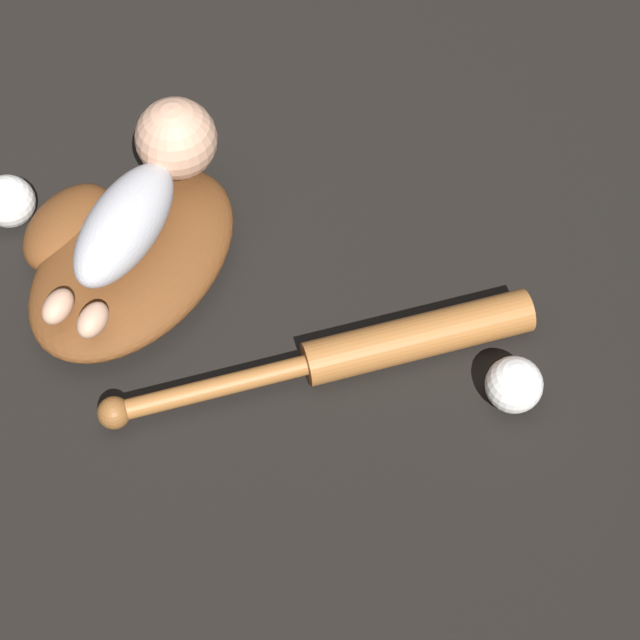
{
  "coord_description": "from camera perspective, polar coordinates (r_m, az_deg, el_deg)",
  "views": [
    {
      "loc": [
        -0.55,
        -0.81,
        1.27
      ],
      "look_at": [
        0.07,
        -0.34,
        0.07
      ],
      "focal_mm": 60.0,
      "sensor_mm": 36.0,
      "label": 1
    }
  ],
  "objects": [
    {
      "name": "baseball",
      "position": [
        1.44,
        10.31,
        -3.42
      ],
      "size": [
        0.08,
        0.08,
        0.08
      ],
      "color": "white",
      "rests_on": "ground"
    },
    {
      "name": "ground_plane",
      "position": [
        1.6,
        -11.44,
        3.21
      ],
      "size": [
        6.0,
        6.0,
        0.0
      ],
      "primitive_type": "plane",
      "color": "black"
    },
    {
      "name": "baby_figure",
      "position": [
        1.51,
        -9.24,
        6.95
      ],
      "size": [
        0.38,
        0.18,
        0.12
      ],
      "color": "#B2B2B7",
      "rests_on": "baseball_glove"
    },
    {
      "name": "baseball_spare",
      "position": [
        1.65,
        -16.27,
        6.1
      ],
      "size": [
        0.08,
        0.08,
        0.08
      ],
      "color": "white",
      "rests_on": "ground"
    },
    {
      "name": "baseball_bat",
      "position": [
        1.45,
        2.92,
        -1.49
      ],
      "size": [
        0.5,
        0.4,
        0.06
      ],
      "color": "#9E602D",
      "rests_on": "ground"
    },
    {
      "name": "baseball_glove",
      "position": [
        1.55,
        -10.49,
        3.47
      ],
      "size": [
        0.39,
        0.32,
        0.08
      ],
      "color": "brown",
      "rests_on": "ground"
    }
  ]
}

